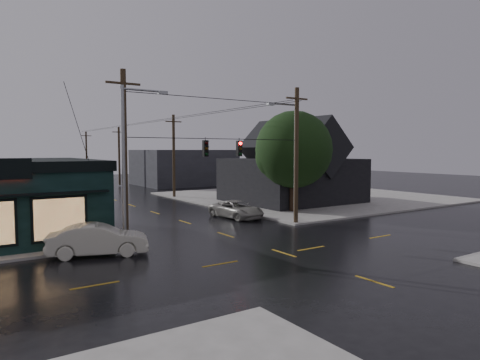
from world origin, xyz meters
TOP-DOWN VIEW (x-y plane):
  - ground_plane at (0.00, 0.00)m, footprint 160.00×160.00m
  - sidewalk_ne at (20.00, 20.00)m, footprint 28.00×28.00m
  - ne_building at (15.00, 17.00)m, footprint 12.60×11.60m
  - corner_tree at (10.33, 11.24)m, footprint 6.84×6.84m
  - utility_pole_nw at (-6.50, 6.50)m, footprint 2.00×0.32m
  - utility_pole_ne at (6.50, 6.50)m, footprint 2.00×0.32m
  - utility_pole_far_a at (6.50, 28.00)m, footprint 2.00×0.32m
  - utility_pole_far_b at (6.50, 48.00)m, footprint 2.00×0.32m
  - utility_pole_far_c at (6.50, 68.00)m, footprint 2.00×0.32m
  - span_signal_assembly at (0.10, 6.50)m, footprint 13.00×0.48m
  - streetlight_nw at (-6.80, 5.80)m, footprint 5.40×0.30m
  - streetlight_ne at (7.00, 7.20)m, footprint 5.40×0.30m
  - bg_building_east at (16.00, 45.00)m, footprint 14.00×12.00m
  - sedan_cream at (-8.49, 5.00)m, footprint 5.41×3.31m
  - suv_silver at (4.40, 11.44)m, footprint 2.97×5.36m

SIDE VIEW (x-z plane):
  - ground_plane at x=0.00m, z-range 0.00..0.00m
  - utility_pole_nw at x=-6.50m, z-range -5.08..5.08m
  - utility_pole_ne at x=6.50m, z-range -5.08..5.08m
  - utility_pole_far_a at x=6.50m, z-range -4.83..4.83m
  - utility_pole_far_b at x=6.50m, z-range -4.58..4.58m
  - utility_pole_far_c at x=6.50m, z-range -4.58..4.58m
  - streetlight_nw at x=-6.80m, z-range -4.58..4.58m
  - streetlight_ne at x=7.00m, z-range -4.58..4.58m
  - sidewalk_ne at x=20.00m, z-range 0.00..0.15m
  - suv_silver at x=4.40m, z-range 0.00..1.42m
  - sedan_cream at x=-8.49m, z-range 0.00..1.68m
  - bg_building_east at x=16.00m, z-range 0.00..5.60m
  - ne_building at x=15.00m, z-range 0.09..8.85m
  - corner_tree at x=10.33m, z-range 1.15..10.04m
  - span_signal_assembly at x=0.10m, z-range 5.08..6.31m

